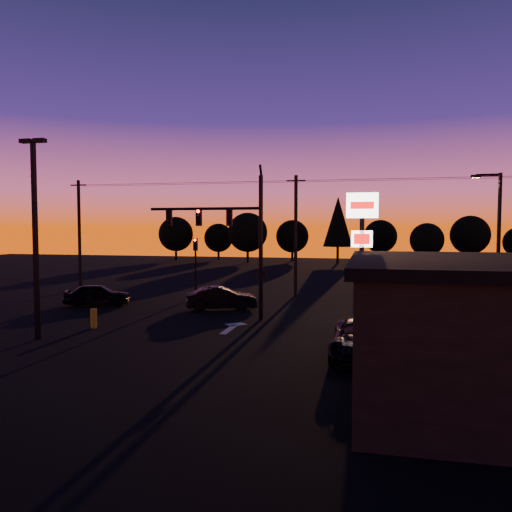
# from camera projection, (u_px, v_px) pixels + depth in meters

# --- Properties ---
(ground) EXTENTS (120.00, 120.00, 0.00)m
(ground) POSITION_uv_depth(u_px,v_px,m) (213.00, 333.00, 24.23)
(ground) COLOR black
(ground) RESTS_ON ground
(lane_arrow) EXTENTS (1.20, 3.10, 0.01)m
(lane_arrow) POSITION_uv_depth(u_px,v_px,m) (232.00, 327.00, 25.74)
(lane_arrow) COLOR beige
(lane_arrow) RESTS_ON ground
(traffic_signal_mast) EXTENTS (6.79, 0.52, 8.58)m
(traffic_signal_mast) POSITION_uv_depth(u_px,v_px,m) (233.00, 231.00, 27.85)
(traffic_signal_mast) COLOR black
(traffic_signal_mast) RESTS_ON ground
(secondary_signal) EXTENTS (0.30, 0.31, 4.35)m
(secondary_signal) POSITION_uv_depth(u_px,v_px,m) (195.00, 259.00, 36.35)
(secondary_signal) COLOR black
(secondary_signal) RESTS_ON ground
(parking_lot_light) EXTENTS (1.25, 0.30, 9.14)m
(parking_lot_light) POSITION_uv_depth(u_px,v_px,m) (35.00, 225.00, 22.66)
(parking_lot_light) COLOR black
(parking_lot_light) RESTS_ON ground
(pylon_sign) EXTENTS (1.50, 0.28, 6.80)m
(pylon_sign) POSITION_uv_depth(u_px,v_px,m) (362.00, 232.00, 23.86)
(pylon_sign) COLOR black
(pylon_sign) RESTS_ON ground
(streetlight) EXTENTS (1.55, 0.35, 8.00)m
(streetlight) POSITION_uv_depth(u_px,v_px,m) (497.00, 241.00, 26.26)
(streetlight) COLOR black
(streetlight) RESTS_ON ground
(utility_pole_0) EXTENTS (1.40, 0.26, 9.00)m
(utility_pole_0) POSITION_uv_depth(u_px,v_px,m) (79.00, 234.00, 41.12)
(utility_pole_0) COLOR black
(utility_pole_0) RESTS_ON ground
(utility_pole_1) EXTENTS (1.40, 0.26, 9.00)m
(utility_pole_1) POSITION_uv_depth(u_px,v_px,m) (296.00, 235.00, 37.15)
(utility_pole_1) COLOR black
(utility_pole_1) RESTS_ON ground
(power_wires) EXTENTS (36.00, 1.22, 0.07)m
(power_wires) POSITION_uv_depth(u_px,v_px,m) (296.00, 181.00, 36.92)
(power_wires) COLOR black
(power_wires) RESTS_ON ground
(bollard) EXTENTS (0.33, 0.33, 0.99)m
(bollard) POSITION_uv_depth(u_px,v_px,m) (94.00, 318.00, 25.54)
(bollard) COLOR gold
(bollard) RESTS_ON ground
(tree_0) EXTENTS (5.36, 5.36, 6.74)m
(tree_0) POSITION_uv_depth(u_px,v_px,m) (176.00, 234.00, 77.53)
(tree_0) COLOR black
(tree_0) RESTS_ON ground
(tree_1) EXTENTS (4.54, 4.54, 5.71)m
(tree_1) POSITION_uv_depth(u_px,v_px,m) (218.00, 238.00, 79.16)
(tree_1) COLOR black
(tree_1) RESTS_ON ground
(tree_2) EXTENTS (5.77, 5.78, 7.26)m
(tree_2) POSITION_uv_depth(u_px,v_px,m) (248.00, 232.00, 72.92)
(tree_2) COLOR black
(tree_2) RESTS_ON ground
(tree_3) EXTENTS (4.95, 4.95, 6.22)m
(tree_3) POSITION_uv_depth(u_px,v_px,m) (292.00, 236.00, 75.52)
(tree_3) COLOR black
(tree_3) RESTS_ON ground
(tree_4) EXTENTS (4.18, 4.18, 9.50)m
(tree_4) POSITION_uv_depth(u_px,v_px,m) (338.00, 222.00, 70.93)
(tree_4) COLOR black
(tree_4) RESTS_ON ground
(tree_5) EXTENTS (4.95, 4.95, 6.22)m
(tree_5) POSITION_uv_depth(u_px,v_px,m) (380.00, 236.00, 74.60)
(tree_5) COLOR black
(tree_5) RESTS_ON ground
(tree_6) EXTENTS (4.54, 4.54, 5.71)m
(tree_6) POSITION_uv_depth(u_px,v_px,m) (427.00, 240.00, 67.45)
(tree_6) COLOR black
(tree_6) RESTS_ON ground
(tree_7) EXTENTS (5.36, 5.36, 6.74)m
(tree_7) POSITION_uv_depth(u_px,v_px,m) (470.00, 235.00, 69.01)
(tree_7) COLOR black
(tree_7) RESTS_ON ground
(car_left) EXTENTS (4.53, 3.18, 1.43)m
(car_left) POSITION_uv_depth(u_px,v_px,m) (97.00, 295.00, 32.81)
(car_left) COLOR black
(car_left) RESTS_ON ground
(car_mid) EXTENTS (4.64, 2.96, 1.44)m
(car_mid) POSITION_uv_depth(u_px,v_px,m) (222.00, 298.00, 31.07)
(car_mid) COLOR black
(car_mid) RESTS_ON ground
(suv_parked) EXTENTS (2.45, 5.26, 1.46)m
(suv_parked) POSITION_uv_depth(u_px,v_px,m) (363.00, 340.00, 19.63)
(suv_parked) COLOR black
(suv_parked) RESTS_ON ground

